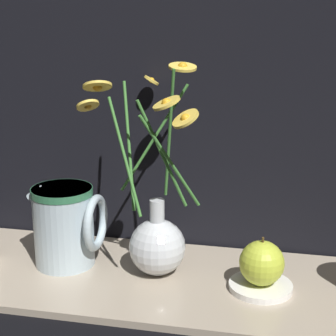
{
  "coord_description": "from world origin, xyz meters",
  "views": [
    {
      "loc": [
        0.17,
        -0.83,
        0.45
      ],
      "look_at": [
        -0.01,
        0.0,
        0.2
      ],
      "focal_mm": 60.0,
      "sensor_mm": 36.0,
      "label": 1
    }
  ],
  "objects": [
    {
      "name": "ceramic_pitcher",
      "position": [
        -0.19,
        0.02,
        0.09
      ],
      "size": [
        0.13,
        0.11,
        0.15
      ],
      "color": "silver",
      "rests_on": "shelf"
    },
    {
      "name": "orange_fruit",
      "position": [
        0.14,
        -0.01,
        0.06
      ],
      "size": [
        0.07,
        0.07,
        0.08
      ],
      "color": "#B7C638",
      "rests_on": "saucer_plate"
    },
    {
      "name": "vase_with_flowers",
      "position": [
        -0.03,
        0.01,
        0.08
      ],
      "size": [
        0.2,
        0.23,
        0.35
      ],
      "color": "silver",
      "rests_on": "shelf"
    },
    {
      "name": "ground_plane",
      "position": [
        0.0,
        0.0,
        0.0
      ],
      "size": [
        6.0,
        6.0,
        0.0
      ],
      "primitive_type": "plane",
      "color": "black"
    },
    {
      "name": "saucer_plate",
      "position": [
        0.14,
        -0.01,
        0.02
      ],
      "size": [
        0.1,
        0.1,
        0.01
      ],
      "color": "white",
      "rests_on": "shelf"
    },
    {
      "name": "shelf",
      "position": [
        0.0,
        0.0,
        0.01
      ],
      "size": [
        0.83,
        0.29,
        0.01
      ],
      "color": "tan",
      "rests_on": "ground_plane"
    }
  ]
}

